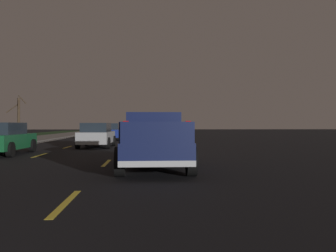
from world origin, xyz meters
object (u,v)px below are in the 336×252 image
object	(u,v)px
sedan_green	(3,138)
sedan_silver	(97,135)
bare_tree_far	(19,116)
sedan_blue	(111,131)
pickup_truck	(154,141)

from	to	relation	value
sedan_green	sedan_silver	world-z (taller)	same
bare_tree_far	sedan_silver	bearing A→B (deg)	-148.26
sedan_green	bare_tree_far	xyz separation A→B (m)	(23.01, 7.18, 1.56)
sedan_blue	sedan_green	bearing A→B (deg)	167.30
pickup_truck	sedan_silver	world-z (taller)	pickup_truck
sedan_green	bare_tree_far	world-z (taller)	bare_tree_far
sedan_silver	bare_tree_far	size ratio (longest dim) A/B	0.95
sedan_silver	bare_tree_far	world-z (taller)	bare_tree_far
sedan_blue	sedan_silver	bearing A→B (deg)	-179.14
sedan_green	pickup_truck	bearing A→B (deg)	-128.06
pickup_truck	sedan_green	size ratio (longest dim) A/B	1.23
pickup_truck	bare_tree_far	size ratio (longest dim) A/B	1.17
pickup_truck	sedan_blue	size ratio (longest dim) A/B	1.23
sedan_silver	sedan_blue	distance (m)	10.52
bare_tree_far	sedan_green	bearing A→B (deg)	-162.67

